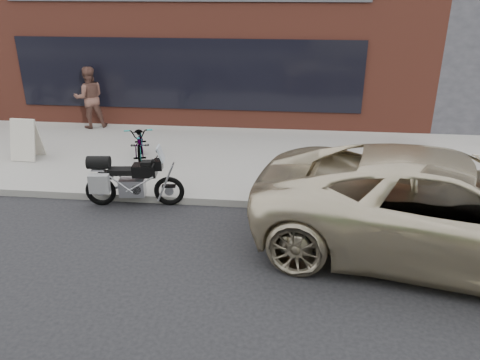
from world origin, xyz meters
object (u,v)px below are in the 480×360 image
at_px(minivan, 447,209).
at_px(bicycle_front, 140,143).
at_px(motorcycle, 127,180).
at_px(sandwich_sign, 26,139).
at_px(cafe_patron_left, 89,98).

xyz_separation_m(minivan, bicycle_front, (-6.00, 3.32, -0.22)).
distance_m(motorcycle, minivan, 5.78).
xyz_separation_m(motorcycle, sandwich_sign, (-3.20, 2.01, 0.11)).
height_order(minivan, bicycle_front, minivan).
distance_m(motorcycle, sandwich_sign, 3.78).
relative_size(sandwich_sign, cafe_patron_left, 0.55).
relative_size(minivan, sandwich_sign, 6.12).
relative_size(minivan, bicycle_front, 3.35).
bearing_deg(bicycle_front, motorcycle, -96.50).
xyz_separation_m(motorcycle, cafe_patron_left, (-2.69, 4.73, 0.50)).
bearing_deg(minivan, sandwich_sign, 81.51).
bearing_deg(bicycle_front, minivan, -45.74).
distance_m(bicycle_front, sandwich_sign, 2.83).
xyz_separation_m(sandwich_sign, cafe_patron_left, (0.51, 2.73, 0.40)).
height_order(motorcycle, minivan, minivan).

